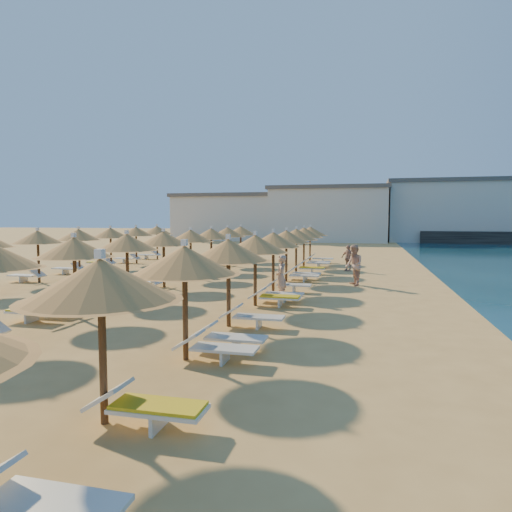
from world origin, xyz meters
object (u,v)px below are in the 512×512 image
(beachgoer_a, at_px, (281,277))
(beachgoer_b, at_px, (354,265))
(beachgoer_c, at_px, (348,258))
(parasol_row_west, at_px, (147,241))
(parasol_row_east, at_px, (265,243))

(beachgoer_a, bearing_deg, beachgoer_b, 138.99)
(beachgoer_b, bearing_deg, beachgoer_c, 166.34)
(parasol_row_west, bearing_deg, beachgoer_a, -1.12)
(parasol_row_west, relative_size, beachgoer_a, 18.38)
(parasol_row_east, xyz_separation_m, beachgoer_c, (2.77, 10.06, -1.39))
(parasol_row_west, distance_m, beachgoer_b, 9.38)
(beachgoer_b, bearing_deg, parasol_row_west, -81.77)
(beachgoer_c, xyz_separation_m, beachgoer_a, (-2.12, -10.17, 0.08))
(parasol_row_east, xyz_separation_m, beachgoer_a, (0.66, -0.11, -1.31))
(parasol_row_east, bearing_deg, beachgoer_c, 74.58)
(beachgoer_c, bearing_deg, beachgoer_b, -51.45)
(parasol_row_east, bearing_deg, beachgoer_b, 51.97)
(beachgoer_c, height_order, beachgoer_b, beachgoer_b)
(beachgoer_b, relative_size, beachgoer_a, 1.11)
(parasol_row_west, height_order, beachgoer_c, parasol_row_west)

